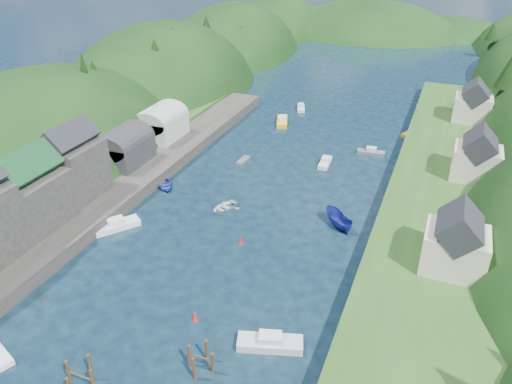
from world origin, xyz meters
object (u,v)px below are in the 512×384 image
at_px(piling_cluster_near, 81,380).
at_px(piling_cluster_far, 201,361).
at_px(channel_buoy_far, 241,240).
at_px(channel_buoy_near, 195,317).

height_order(piling_cluster_near, piling_cluster_far, piling_cluster_near).
height_order(piling_cluster_near, channel_buoy_far, piling_cluster_near).
bearing_deg(channel_buoy_near, channel_buoy_far, 94.60).
height_order(channel_buoy_near, channel_buoy_far, same).
bearing_deg(channel_buoy_far, piling_cluster_near, -98.54).
xyz_separation_m(piling_cluster_far, channel_buoy_far, (-4.94, 21.08, -0.58)).
bearing_deg(channel_buoy_near, piling_cluster_far, -57.29).
xyz_separation_m(piling_cluster_near, piling_cluster_far, (9.04, 6.25, -0.22)).
bearing_deg(channel_buoy_near, piling_cluster_near, -113.93).
distance_m(piling_cluster_far, channel_buoy_far, 21.66).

